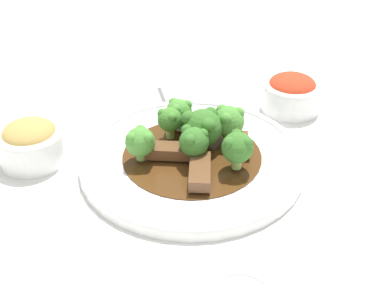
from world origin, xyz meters
The scene contains 15 objects.
ground_plane centered at (0.00, 0.00, 0.00)m, with size 4.00×4.00×0.00m, color white.
main_plate centered at (0.00, 0.00, 0.01)m, with size 0.31×0.31×0.02m.
beef_strip_0 centered at (-0.03, 0.00, 0.03)m, with size 0.06×0.04×0.02m.
beef_strip_1 centered at (0.07, 0.00, 0.03)m, with size 0.03×0.05×0.01m.
beef_strip_2 centered at (0.00, -0.05, 0.03)m, with size 0.04×0.07×0.02m.
broccoli_floret_0 centered at (0.00, -0.01, 0.05)m, with size 0.04×0.04×0.05m.
broccoli_floret_1 centered at (0.02, 0.02, 0.05)m, with size 0.05×0.05×0.05m.
broccoli_floret_2 centered at (-0.07, 0.00, 0.05)m, with size 0.04×0.04×0.05m.
broccoli_floret_3 centered at (-0.01, 0.06, 0.05)m, with size 0.04×0.04×0.05m.
broccoli_floret_4 centered at (-0.02, 0.05, 0.05)m, with size 0.03×0.03×0.05m.
broccoli_floret_5 centered at (0.05, -0.04, 0.05)m, with size 0.04×0.04×0.05m.
broccoli_floret_6 centered at (0.06, 0.03, 0.05)m, with size 0.04×0.04×0.05m.
serving_spoon centered at (0.00, 0.09, 0.03)m, with size 0.05×0.20×0.01m.
side_bowl_kimchi centered at (0.18, 0.12, 0.03)m, with size 0.09×0.09×0.06m.
side_bowl_appetizer centered at (-0.21, 0.05, 0.03)m, with size 0.09×0.09×0.06m.
Camera 1 is at (-0.11, -0.58, 0.43)m, focal length 50.00 mm.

